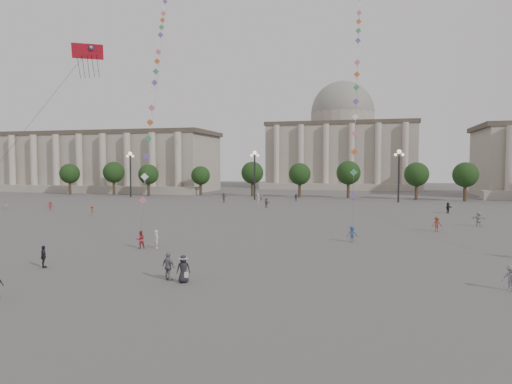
# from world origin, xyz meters

# --- Properties ---
(ground) EXTENTS (360.00, 360.00, 0.00)m
(ground) POSITION_xyz_m (0.00, 0.00, 0.00)
(ground) COLOR #54524F
(ground) RESTS_ON ground
(hall_west) EXTENTS (84.00, 26.22, 17.20)m
(hall_west) POSITION_xyz_m (-75.00, 93.89, 8.43)
(hall_west) COLOR gray
(hall_west) RESTS_ON ground
(hall_central) EXTENTS (48.30, 34.30, 35.50)m
(hall_central) POSITION_xyz_m (0.00, 129.22, 14.23)
(hall_central) COLOR gray
(hall_central) RESTS_ON ground
(tree_row) EXTENTS (137.12, 5.12, 8.00)m
(tree_row) POSITION_xyz_m (0.00, 78.00, 5.39)
(tree_row) COLOR #3C2E1E
(tree_row) RESTS_ON ground
(lamp_post_far_west) EXTENTS (2.00, 0.90, 10.65)m
(lamp_post_far_west) POSITION_xyz_m (-45.00, 70.00, 7.35)
(lamp_post_far_west) COLOR #262628
(lamp_post_far_west) RESTS_ON ground
(lamp_post_mid_west) EXTENTS (2.00, 0.90, 10.65)m
(lamp_post_mid_west) POSITION_xyz_m (-15.00, 70.00, 7.35)
(lamp_post_mid_west) COLOR #262628
(lamp_post_mid_west) RESTS_ON ground
(lamp_post_mid_east) EXTENTS (2.00, 0.90, 10.65)m
(lamp_post_mid_east) POSITION_xyz_m (15.00, 70.00, 7.35)
(lamp_post_mid_east) COLOR #262628
(lamp_post_mid_east) RESTS_ON ground
(person_crowd_0) EXTENTS (1.02, 0.77, 1.60)m
(person_crowd_0) POSITION_xyz_m (-5.58, 68.00, 0.80)
(person_crowd_0) COLOR navy
(person_crowd_0) RESTS_ON ground
(person_crowd_1) EXTENTS (0.84, 0.91, 1.49)m
(person_crowd_1) POSITION_xyz_m (-50.01, 37.90, 0.74)
(person_crowd_1) COLOR beige
(person_crowd_1) RESTS_ON ground
(person_crowd_2) EXTENTS (1.10, 1.14, 1.56)m
(person_crowd_2) POSITION_xyz_m (-41.23, 37.63, 0.78)
(person_crowd_2) COLOR maroon
(person_crowd_2) RESTS_ON ground
(person_crowd_4) EXTENTS (1.40, 1.50, 1.68)m
(person_crowd_4) POSITION_xyz_m (-12.94, 67.18, 0.84)
(person_crowd_4) COLOR #B3B2AE
(person_crowd_4) RESTS_ON ground
(person_crowd_6) EXTENTS (1.16, 0.91, 1.57)m
(person_crowd_6) POSITION_xyz_m (17.68, 3.39, 0.78)
(person_crowd_6) COLOR slate
(person_crowd_6) RESTS_ON ground
(person_crowd_7) EXTENTS (1.75, 0.87, 1.81)m
(person_crowd_7) POSITION_xyz_m (22.42, 34.32, 0.91)
(person_crowd_7) COLOR #B0B0AC
(person_crowd_7) RESTS_ON ground
(person_crowd_8) EXTENTS (1.19, 0.82, 1.70)m
(person_crowd_8) POSITION_xyz_m (16.83, 28.25, 0.85)
(person_crowd_8) COLOR brown
(person_crowd_8) RESTS_ON ground
(person_crowd_9) EXTENTS (1.37, 1.51, 1.68)m
(person_crowd_9) POSITION_xyz_m (21.32, 49.93, 0.84)
(person_crowd_9) COLOR black
(person_crowd_9) RESTS_ON ground
(person_crowd_10) EXTENTS (0.78, 0.83, 1.91)m
(person_crowd_10) POSITION_xyz_m (-12.09, 61.61, 0.95)
(person_crowd_10) COLOR silver
(person_crowd_10) RESTS_ON ground
(person_crowd_12) EXTENTS (1.46, 1.52, 1.72)m
(person_crowd_12) POSITION_xyz_m (-8.32, 52.28, 0.86)
(person_crowd_12) COLOR slate
(person_crowd_12) RESTS_ON ground
(person_crowd_13) EXTENTS (0.65, 0.72, 1.65)m
(person_crowd_13) POSITION_xyz_m (-9.07, 11.14, 0.83)
(person_crowd_13) COLOR silver
(person_crowd_13) RESTS_ON ground
(person_crowd_16) EXTENTS (1.22, 0.73, 1.95)m
(person_crowd_16) POSITION_xyz_m (-19.01, 60.70, 0.97)
(person_crowd_16) COLOR slate
(person_crowd_16) RESTS_ON ground
(person_crowd_17) EXTENTS (0.92, 1.14, 1.54)m
(person_crowd_17) POSITION_xyz_m (-30.24, 32.83, 0.77)
(person_crowd_17) COLOR #9A442A
(person_crowd_17) RESTS_ON ground
(tourist_1) EXTENTS (0.97, 0.95, 1.63)m
(tourist_1) POSITION_xyz_m (-13.47, 1.93, 0.82)
(tourist_1) COLOR #222127
(tourist_1) RESTS_ON ground
(tourist_3) EXTENTS (1.16, 0.83, 1.82)m
(tourist_3) POSITION_xyz_m (-3.08, 0.77, 0.91)
(tourist_3) COLOR slate
(tourist_3) RESTS_ON ground
(kite_flyer_0) EXTENTS (0.98, 0.97, 1.59)m
(kite_flyer_0) POSITION_xyz_m (-10.45, 10.72, 0.80)
(kite_flyer_0) COLOR #9E2B32
(kite_flyer_0) RESTS_ON ground
(kite_flyer_1) EXTENTS (1.10, 0.73, 1.58)m
(kite_flyer_1) POSITION_xyz_m (7.87, 18.73, 0.79)
(kite_flyer_1) COLOR navy
(kite_flyer_1) RESTS_ON ground
(hat_person) EXTENTS (1.02, 0.90, 1.76)m
(hat_person) POSITION_xyz_m (-1.91, 0.48, 0.91)
(hat_person) COLOR black
(hat_person) RESTS_ON ground
(dragon_kite) EXTENTS (5.08, 4.04, 17.55)m
(dragon_kite) POSITION_xyz_m (-10.85, 3.79, 15.01)
(dragon_kite) COLOR #B41322
(dragon_kite) RESTS_ON ground
(kite_train_west) EXTENTS (15.99, 40.11, 60.83)m
(kite_train_west) POSITION_xyz_m (-18.67, 32.25, 24.59)
(kite_train_west) COLOR #3F3F3F
(kite_train_west) RESTS_ON ground
(kite_train_mid) EXTENTS (1.23, 38.10, 59.69)m
(kite_train_mid) POSITION_xyz_m (7.62, 39.18, 26.42)
(kite_train_mid) COLOR #3F3F3F
(kite_train_mid) RESTS_ON ground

